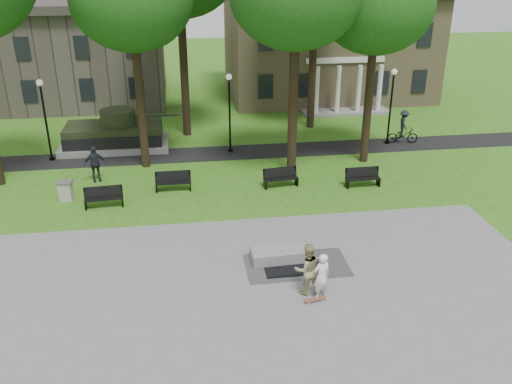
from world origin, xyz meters
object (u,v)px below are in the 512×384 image
cyclist (403,130)px  skateboarder (322,276)px  friend_watching (307,269)px  trash_bin (66,190)px  park_bench_0 (104,197)px  concrete_block (279,254)px

cyclist → skateboarder: bearing=157.1°
friend_watching → trash_bin: size_ratio=2.03×
park_bench_0 → concrete_block: bearing=-43.5°
concrete_block → skateboarder: (0.97, -2.74, 0.65)m
concrete_block → friend_watching: 2.55m
concrete_block → cyclist: bearing=51.3°
friend_watching → skateboarder: bearing=132.4°
concrete_block → friend_watching: (0.55, -2.37, 0.75)m
park_bench_0 → trash_bin: park_bench_0 is taller
cyclist → concrete_block: bearing=149.3°
trash_bin → friend_watching: bearing=-44.0°
concrete_block → skateboarder: size_ratio=1.25×
cyclist → park_bench_0: 19.04m
friend_watching → cyclist: 18.21m
concrete_block → park_bench_0: 9.51m
friend_watching → park_bench_0: friend_watching is taller
trash_bin → skateboarder: bearing=-43.9°
friend_watching → concrete_block: bearing=-83.8°
concrete_block → cyclist: size_ratio=1.03×
concrete_block → park_bench_0: size_ratio=1.20×
skateboarder → park_bench_0: skateboarder is taller
skateboarder → park_bench_0: size_ratio=0.96×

